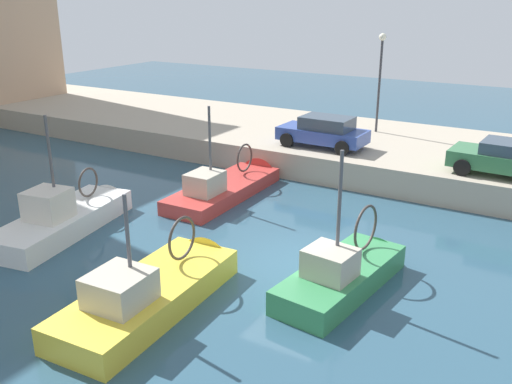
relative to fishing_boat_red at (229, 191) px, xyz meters
name	(u,v)px	position (x,y,z in m)	size (l,w,h in m)	color
water_surface	(293,260)	(-4.17, -5.11, -0.10)	(80.00, 80.00, 0.00)	#2D5166
quay_wall	(405,155)	(7.33, -5.11, 0.50)	(9.00, 56.00, 1.20)	#ADA08C
fishing_boat_red	(229,191)	(0.00, 0.00, 0.00)	(6.82, 2.27, 4.76)	#BC3833
fishing_boat_white	(70,225)	(-5.94, 2.81, 0.02)	(6.67, 2.92, 5.01)	white
fishing_boat_green	(347,281)	(-4.76, -7.11, 0.02)	(5.70, 2.38, 4.86)	#388951
fishing_boat_yellow	(158,298)	(-8.25, -3.14, 0.01)	(6.60, 2.42, 4.33)	gold
parked_car_green	(510,158)	(4.33, -9.95, 1.79)	(2.23, 4.30, 1.34)	#387547
parked_car_blue	(324,131)	(4.71, -2.06, 1.81)	(1.98, 4.01, 1.41)	#334C9E
quay_streetlamp	(381,67)	(8.83, -3.12, 4.35)	(0.36, 0.36, 4.83)	#38383D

